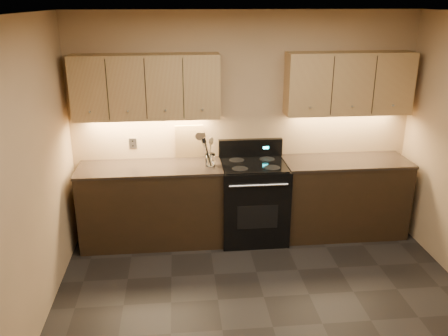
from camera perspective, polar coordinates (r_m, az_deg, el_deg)
The scene contains 16 objects.
floor at distance 4.39m, azimuth 5.91°, elevation -18.49°, with size 4.00×4.00×0.00m, color black.
ceiling at distance 3.46m, azimuth 7.47°, elevation 17.80°, with size 4.00×4.00×0.00m, color silver.
wall_back at distance 5.60m, azimuth 2.37°, elevation 5.14°, with size 4.00×0.04×2.60m, color tan.
wall_left at distance 3.86m, azimuth -23.95°, elevation -3.47°, with size 0.04×4.00×2.60m, color tan.
counter_left at distance 5.55m, azimuth -8.66°, elevation -4.34°, with size 1.62×0.62×0.93m.
counter_right at distance 5.87m, azimuth 14.16°, elevation -3.37°, with size 1.46×0.62×0.93m.
stove at distance 5.59m, azimuth 3.52°, elevation -3.85°, with size 0.76×0.68×1.14m.
upper_cab_left at distance 5.31m, azimuth -9.33°, elevation 9.61°, with size 1.60×0.30×0.70m, color tan.
upper_cab_right at distance 5.65m, azimuth 14.79°, elevation 9.81°, with size 1.44×0.30×0.70m, color tan.
outlet_plate at distance 5.62m, azimuth -10.91°, elevation 2.93°, with size 0.09×0.01×0.12m, color #B2B5BA.
utensil_crock at distance 5.33m, azimuth -1.66°, elevation 0.95°, with size 0.13×0.13×0.14m.
cutting_board at distance 5.56m, azimuth -4.21°, elevation 3.19°, with size 0.32×0.02×0.41m, color tan.
wooden_spoon at distance 5.29m, azimuth -1.92°, elevation 1.98°, with size 0.06×0.06×0.30m, color tan, non-canonical shape.
black_turner at distance 5.28m, azimuth -1.61°, elevation 2.05°, with size 0.08×0.08×0.32m, color black, non-canonical shape.
steel_spatula at distance 5.31m, azimuth -1.46°, elevation 2.50°, with size 0.08×0.08×0.38m, color silver, non-canonical shape.
steel_skimmer at distance 5.28m, azimuth -1.31°, elevation 2.37°, with size 0.09×0.09×0.38m, color silver, non-canonical shape.
Camera 1 is at (-0.76, -3.37, 2.70)m, focal length 38.00 mm.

